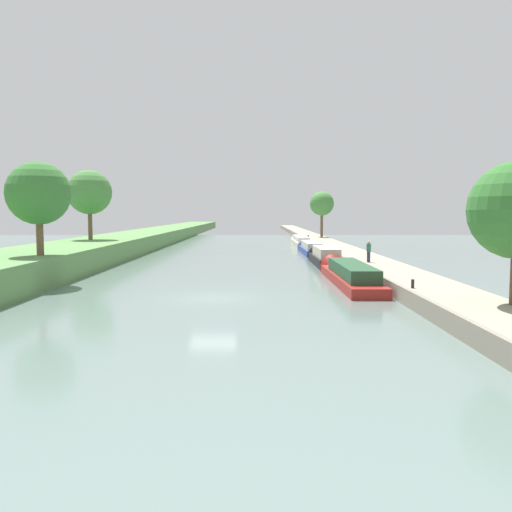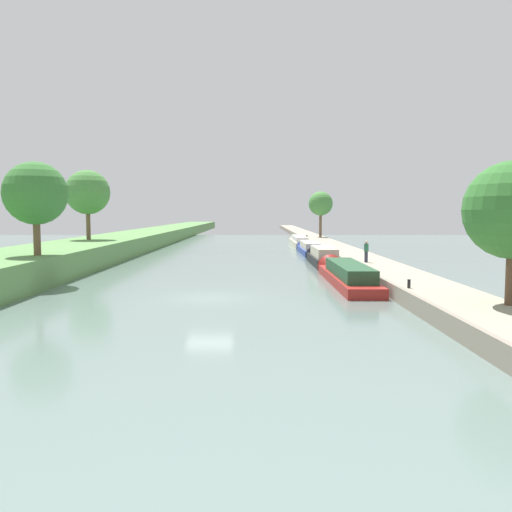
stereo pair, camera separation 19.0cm
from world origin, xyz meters
The scene contains 13 objects.
ground_plane centered at (0.00, 0.00, 0.00)m, with size 160.00×160.00×0.00m, color slate.
right_towpath centered at (11.76, 0.00, 0.40)m, with size 3.57×260.00×0.80m.
stone_quay centered at (9.85, 0.00, 0.43)m, with size 0.25×260.00×0.85m.
narrowboat_red centered at (8.43, 6.40, 0.56)m, with size 2.16×14.04×2.13m.
narrowboat_black centered at (8.50, 18.93, 0.63)m, with size 2.06×10.28×2.21m.
narrowboat_blue centered at (8.52, 31.37, 0.55)m, with size 1.90×11.96×1.95m.
narrowboat_cream centered at (8.48, 44.64, 0.59)m, with size 1.89×14.69×1.92m.
tree_rightbank_midnear centered at (12.65, 53.80, 5.99)m, with size 3.78×3.78×7.12m.
tree_leftbank_downstream centered at (-11.49, 5.32, 5.82)m, with size 4.00×4.00×5.96m.
tree_leftbank_upstream centered at (-14.50, 24.89, 6.65)m, with size 4.46×4.46×7.02m.
person_walking centered at (11.01, 12.01, 1.67)m, with size 0.34×0.34×1.66m.
mooring_bollard_near centered at (10.27, -1.76, 1.03)m, with size 0.16×0.16×0.45m.
mooring_bollard_far centered at (10.27, 51.15, 1.03)m, with size 0.16×0.16×0.45m.
Camera 1 is at (2.33, -27.85, 4.62)m, focal length 36.48 mm.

